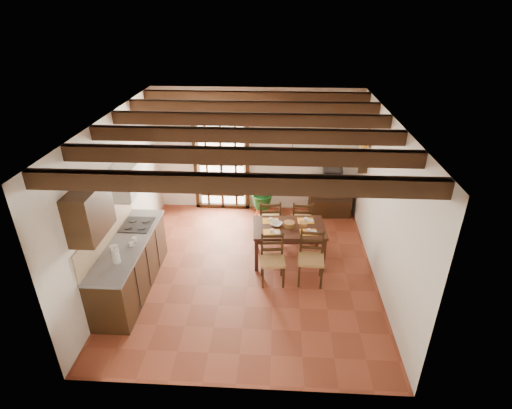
# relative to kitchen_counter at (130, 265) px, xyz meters

# --- Properties ---
(ground_plane) EXTENTS (5.00, 5.00, 0.00)m
(ground_plane) POSITION_rel_kitchen_counter_xyz_m (1.96, 0.60, -0.47)
(ground_plane) COLOR brown
(room_shell) EXTENTS (4.52, 5.02, 2.81)m
(room_shell) POSITION_rel_kitchen_counter_xyz_m (1.96, 0.60, 1.34)
(room_shell) COLOR silver
(room_shell) RESTS_ON ground_plane
(ceiling_beams) EXTENTS (4.50, 4.34, 0.20)m
(ceiling_beams) POSITION_rel_kitchen_counter_xyz_m (1.96, 0.60, 2.22)
(ceiling_beams) COLOR black
(ceiling_beams) RESTS_ON room_shell
(french_door) EXTENTS (1.26, 0.11, 2.32)m
(french_door) POSITION_rel_kitchen_counter_xyz_m (1.16, 3.05, 0.70)
(french_door) COLOR white
(french_door) RESTS_ON ground_plane
(kitchen_counter) EXTENTS (0.64, 2.25, 1.38)m
(kitchen_counter) POSITION_rel_kitchen_counter_xyz_m (0.00, 0.00, 0.00)
(kitchen_counter) COLOR black
(kitchen_counter) RESTS_ON ground_plane
(upper_cabinet) EXTENTS (0.35, 0.80, 0.70)m
(upper_cabinet) POSITION_rel_kitchen_counter_xyz_m (-0.12, -0.70, 1.38)
(upper_cabinet) COLOR black
(upper_cabinet) RESTS_ON room_shell
(range_hood) EXTENTS (0.38, 0.60, 0.54)m
(range_hood) POSITION_rel_kitchen_counter_xyz_m (-0.09, 0.55, 1.26)
(range_hood) COLOR white
(range_hood) RESTS_ON room_shell
(counter_items) EXTENTS (0.50, 1.43, 0.25)m
(counter_items) POSITION_rel_kitchen_counter_xyz_m (0.00, 0.09, 0.49)
(counter_items) COLOR black
(counter_items) RESTS_ON kitchen_counter
(dining_table) EXTENTS (1.37, 0.93, 0.71)m
(dining_table) POSITION_rel_kitchen_counter_xyz_m (2.66, 1.00, 0.15)
(dining_table) COLOR black
(dining_table) RESTS_ON ground_plane
(chair_near_left) EXTENTS (0.45, 0.43, 0.89)m
(chair_near_left) POSITION_rel_kitchen_counter_xyz_m (2.38, 0.31, -0.19)
(chair_near_left) COLOR #A87E47
(chair_near_left) RESTS_ON ground_plane
(chair_near_right) EXTENTS (0.46, 0.44, 0.94)m
(chair_near_right) POSITION_rel_kitchen_counter_xyz_m (3.04, 0.35, -0.18)
(chair_near_right) COLOR #A87E47
(chair_near_right) RESTS_ON ground_plane
(chair_far_left) EXTENTS (0.48, 0.46, 0.95)m
(chair_far_left) POSITION_rel_kitchen_counter_xyz_m (2.29, 1.65, -0.18)
(chair_far_left) COLOR #A87E47
(chair_far_left) RESTS_ON ground_plane
(chair_far_right) EXTENTS (0.44, 0.42, 0.92)m
(chair_far_right) POSITION_rel_kitchen_counter_xyz_m (2.95, 1.69, -0.18)
(chair_far_right) COLOR #A87E47
(chair_far_right) RESTS_ON ground_plane
(table_setting) EXTENTS (0.96, 0.64, 0.09)m
(table_setting) POSITION_rel_kitchen_counter_xyz_m (2.66, 1.00, 0.23)
(table_setting) COLOR #FFA628
(table_setting) RESTS_ON dining_table
(table_bowl) EXTENTS (0.28, 0.28, 0.05)m
(table_bowl) POSITION_rel_kitchen_counter_xyz_m (2.43, 1.03, 0.27)
(table_bowl) COLOR white
(table_bowl) RESTS_ON dining_table
(sideboard) EXTENTS (0.94, 0.45, 0.78)m
(sideboard) POSITION_rel_kitchen_counter_xyz_m (3.63, 2.83, -0.08)
(sideboard) COLOR black
(sideboard) RESTS_ON ground_plane
(crt_tv) EXTENTS (0.45, 0.42, 0.36)m
(crt_tv) POSITION_rel_kitchen_counter_xyz_m (3.63, 2.82, 0.50)
(crt_tv) COLOR black
(crt_tv) RESTS_ON sideboard
(fuse_box) EXTENTS (0.25, 0.03, 0.32)m
(fuse_box) POSITION_rel_kitchen_counter_xyz_m (3.46, 3.08, 1.28)
(fuse_box) COLOR white
(fuse_box) RESTS_ON room_shell
(plant_pot) EXTENTS (0.38, 0.38, 0.23)m
(plant_pot) POSITION_rel_kitchen_counter_xyz_m (2.13, 2.73, -0.36)
(plant_pot) COLOR maroon
(plant_pot) RESTS_ON ground_plane
(potted_plant) EXTENTS (2.08, 1.88, 2.01)m
(potted_plant) POSITION_rel_kitchen_counter_xyz_m (2.13, 2.73, 0.10)
(potted_plant) COLOR #144C19
(potted_plant) RESTS_ON ground_plane
(wall_shelf) EXTENTS (0.20, 0.42, 0.20)m
(wall_shelf) POSITION_rel_kitchen_counter_xyz_m (4.10, 2.20, 1.04)
(wall_shelf) COLOR black
(wall_shelf) RESTS_ON room_shell
(shelf_vase) EXTENTS (0.15, 0.15, 0.15)m
(shelf_vase) POSITION_rel_kitchen_counter_xyz_m (4.10, 2.20, 1.18)
(shelf_vase) COLOR #B2BFB2
(shelf_vase) RESTS_ON wall_shelf
(shelf_flowers) EXTENTS (0.14, 0.14, 0.36)m
(shelf_flowers) POSITION_rel_kitchen_counter_xyz_m (4.10, 2.20, 1.38)
(shelf_flowers) COLOR #FFA628
(shelf_flowers) RESTS_ON shelf_vase
(framed_picture) EXTENTS (0.03, 0.32, 0.32)m
(framed_picture) POSITION_rel_kitchen_counter_xyz_m (4.18, 2.20, 1.58)
(framed_picture) COLOR brown
(framed_picture) RESTS_ON room_shell
(pendant_lamp) EXTENTS (0.36, 0.36, 0.84)m
(pendant_lamp) POSITION_rel_kitchen_counter_xyz_m (2.66, 1.10, 1.60)
(pendant_lamp) COLOR black
(pendant_lamp) RESTS_ON room_shell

